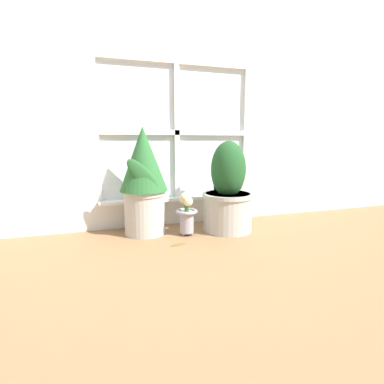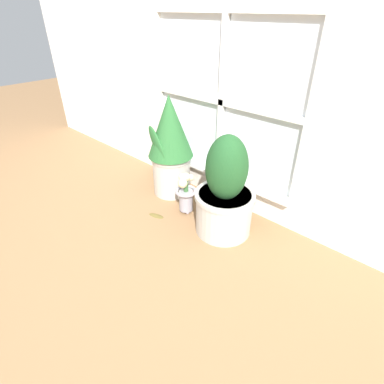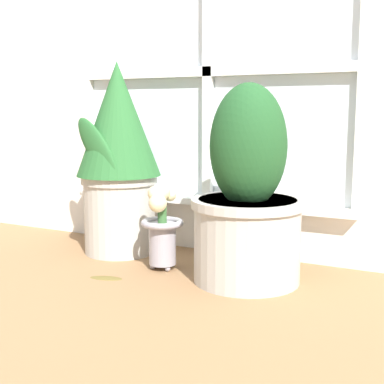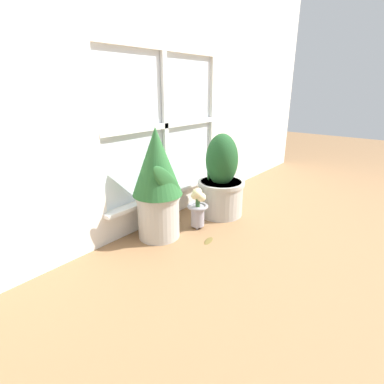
# 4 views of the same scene
# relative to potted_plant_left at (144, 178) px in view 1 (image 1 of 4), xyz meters

# --- Properties ---
(ground_plane) EXTENTS (10.00, 10.00, 0.00)m
(ground_plane) POSITION_rel_potted_plant_left_xyz_m (0.28, -0.32, -0.38)
(ground_plane) COLOR olive
(wall_with_window) EXTENTS (4.40, 0.10, 2.50)m
(wall_with_window) POSITION_rel_potted_plant_left_xyz_m (0.28, 0.20, 0.90)
(wall_with_window) COLOR silver
(wall_with_window) RESTS_ON ground_plane
(potted_plant_left) EXTENTS (0.32, 0.32, 0.72)m
(potted_plant_left) POSITION_rel_potted_plant_left_xyz_m (0.00, 0.00, 0.00)
(potted_plant_left) COLOR #B7B2A8
(potted_plant_left) RESTS_ON ground_plane
(potted_plant_right) EXTENTS (0.36, 0.36, 0.62)m
(potted_plant_right) POSITION_rel_potted_plant_left_xyz_m (0.56, -0.11, -0.12)
(potted_plant_right) COLOR #B7B2A8
(potted_plant_right) RESTS_ON ground_plane
(flower_vase) EXTENTS (0.15, 0.15, 0.30)m
(flower_vase) POSITION_rel_potted_plant_left_xyz_m (0.26, -0.12, -0.23)
(flower_vase) COLOR #99939E
(flower_vase) RESTS_ON ground_plane
(fallen_leaf) EXTENTS (0.12, 0.07, 0.01)m
(fallen_leaf) POSITION_rel_potted_plant_left_xyz_m (0.15, -0.29, -0.38)
(fallen_leaf) COLOR brown
(fallen_leaf) RESTS_ON ground_plane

